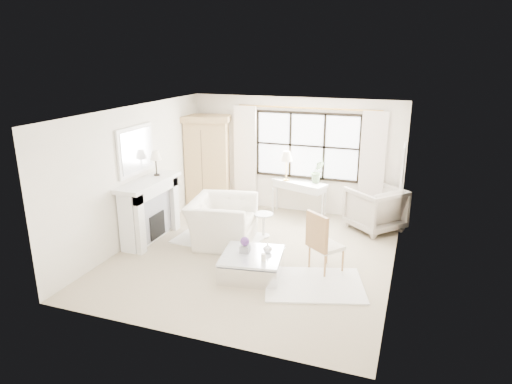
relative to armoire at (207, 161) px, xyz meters
The scene contains 32 objects.
floor 3.32m from the armoire, 48.47° to the right, with size 5.50×5.50×0.00m, color tan.
ceiling 3.48m from the armoire, 48.47° to the right, with size 5.50×5.50×0.00m, color white.
wall_back 2.12m from the armoire, 11.48° to the left, with size 5.00×5.00×0.00m, color white.
wall_front 5.49m from the armoire, 67.89° to the right, with size 5.00×5.00×0.00m, color white.
wall_left 2.38m from the armoire, 100.58° to the right, with size 5.50×5.50×0.00m, color beige.
wall_right 5.13m from the armoire, 27.05° to the right, with size 5.50×5.50×0.00m, color beige.
window_pane 2.44m from the armoire, ahead, with size 2.40×0.02×1.50m, color white.
window_frame 2.44m from the armoire, ahead, with size 2.50×0.04×1.50m, color black, non-canonical shape.
curtain_rod 2.73m from the armoire, ahead, with size 0.04×0.04×3.30m, color #BA8A40.
curtain_left 0.93m from the armoire, 20.26° to the left, with size 0.55×0.10×2.47m, color white.
curtain_right 3.88m from the armoire, ahead, with size 0.55×0.10×2.47m, color beige.
fireplace 2.39m from the armoire, 95.13° to the right, with size 0.58×1.66×1.26m.
mirror_frame 2.47m from the armoire, 99.87° to the right, with size 0.05×1.15×0.95m, color silver.
mirror_glass 2.46m from the armoire, 99.15° to the right, with size 0.02×1.00×0.80m, color silver.
art_frame 4.60m from the armoire, ahead, with size 0.04×0.62×0.82m, color silver.
art_canvas 4.58m from the armoire, ahead, with size 0.01×0.52×0.72m, color #C7B29A.
mantel_lamp 2.05m from the armoire, 95.57° to the right, with size 0.22×0.22×0.51m.
armoire is the anchor object (origin of this frame).
console_table 2.39m from the armoire, ahead, with size 1.38×0.87×0.80m.
console_lamp 1.97m from the armoire, ahead, with size 0.28×0.28×0.69m.
orchid_plant 2.68m from the armoire, ahead, with size 0.29×0.24×0.53m, color #5B7850.
side_table 2.53m from the armoire, 36.36° to the right, with size 0.40×0.40×0.51m.
rug_left 2.44m from the armoire, 58.91° to the right, with size 1.69×1.19×0.03m, color white.
rug_right 4.73m from the armoire, 42.54° to the right, with size 1.59×1.19×0.03m, color white.
club_armchair 2.42m from the armoire, 57.66° to the right, with size 1.37×1.20×0.89m, color silver.
wingback_chair 4.10m from the armoire, ahead, with size 1.00×1.03×0.94m, color #A4988A.
french_chair 4.35m from the armoire, 36.41° to the right, with size 0.68×0.68×1.08m.
coffee_table 3.96m from the armoire, 53.48° to the right, with size 1.14×1.14×0.38m.
planter_box 3.79m from the armoire, 54.86° to the right, with size 0.16×0.16×0.12m, color slate.
planter_flowers 3.77m from the armoire, 54.86° to the right, with size 0.16×0.16×0.16m, color #522C6F.
pillar_candle 4.19m from the armoire, 51.84° to the right, with size 0.08×0.08×0.12m, color white.
coffee_vase 3.92m from the armoire, 49.32° to the right, with size 0.16×0.16×0.16m, color silver.
Camera 1 is at (2.69, -7.42, 3.69)m, focal length 32.00 mm.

